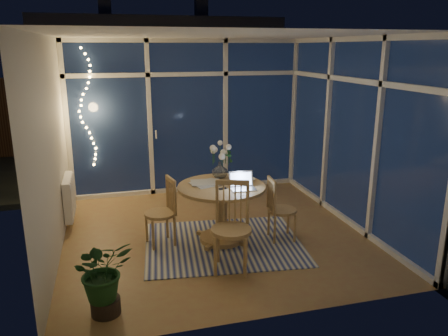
{
  "coord_description": "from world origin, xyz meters",
  "views": [
    {
      "loc": [
        -1.33,
        -5.35,
        2.45
      ],
      "look_at": [
        0.18,
        0.25,
        0.85
      ],
      "focal_mm": 35.0,
      "sensor_mm": 36.0,
      "label": 1
    }
  ],
  "objects_px": {
    "dining_table": "(222,214)",
    "chair_right": "(282,209)",
    "chair_left": "(160,212)",
    "chair_front": "(231,228)",
    "laptop": "(243,181)",
    "potted_plant": "(103,278)",
    "flower_vase": "(220,170)"
  },
  "relations": [
    {
      "from": "dining_table",
      "to": "chair_front",
      "type": "relative_size",
      "value": 1.08
    },
    {
      "from": "dining_table",
      "to": "chair_right",
      "type": "xyz_separation_m",
      "value": [
        0.78,
        -0.15,
        0.05
      ]
    },
    {
      "from": "chair_front",
      "to": "laptop",
      "type": "distance_m",
      "value": 0.73
    },
    {
      "from": "chair_right",
      "to": "chair_front",
      "type": "height_order",
      "value": "chair_front"
    },
    {
      "from": "chair_left",
      "to": "chair_front",
      "type": "relative_size",
      "value": 0.86
    },
    {
      "from": "chair_left",
      "to": "potted_plant",
      "type": "distance_m",
      "value": 1.56
    },
    {
      "from": "chair_left",
      "to": "laptop",
      "type": "height_order",
      "value": "laptop"
    },
    {
      "from": "laptop",
      "to": "flower_vase",
      "type": "relative_size",
      "value": 1.45
    },
    {
      "from": "potted_plant",
      "to": "chair_front",
      "type": "bearing_deg",
      "value": 20.13
    },
    {
      "from": "dining_table",
      "to": "chair_left",
      "type": "xyz_separation_m",
      "value": [
        -0.78,
        0.1,
        0.06
      ]
    },
    {
      "from": "laptop",
      "to": "flower_vase",
      "type": "xyz_separation_m",
      "value": [
        -0.15,
        0.55,
        -0.01
      ]
    },
    {
      "from": "dining_table",
      "to": "laptop",
      "type": "relative_size",
      "value": 3.68
    },
    {
      "from": "chair_right",
      "to": "chair_left",
      "type": "bearing_deg",
      "value": 85.07
    },
    {
      "from": "chair_front",
      "to": "potted_plant",
      "type": "height_order",
      "value": "chair_front"
    },
    {
      "from": "potted_plant",
      "to": "flower_vase",
      "type": "bearing_deg",
      "value": 46.41
    },
    {
      "from": "chair_front",
      "to": "chair_left",
      "type": "bearing_deg",
      "value": 147.6
    },
    {
      "from": "laptop",
      "to": "potted_plant",
      "type": "distance_m",
      "value": 2.06
    },
    {
      "from": "chair_right",
      "to": "flower_vase",
      "type": "distance_m",
      "value": 0.97
    },
    {
      "from": "flower_vase",
      "to": "chair_front",
      "type": "bearing_deg",
      "value": -98.06
    },
    {
      "from": "dining_table",
      "to": "potted_plant",
      "type": "relative_size",
      "value": 1.47
    },
    {
      "from": "dining_table",
      "to": "chair_right",
      "type": "distance_m",
      "value": 0.79
    },
    {
      "from": "chair_left",
      "to": "potted_plant",
      "type": "xyz_separation_m",
      "value": [
        -0.7,
        -1.39,
        -0.07
      ]
    },
    {
      "from": "flower_vase",
      "to": "potted_plant",
      "type": "bearing_deg",
      "value": -133.59
    },
    {
      "from": "chair_left",
      "to": "laptop",
      "type": "bearing_deg",
      "value": 60.68
    },
    {
      "from": "dining_table",
      "to": "laptop",
      "type": "xyz_separation_m",
      "value": [
        0.22,
        -0.22,
        0.49
      ]
    },
    {
      "from": "dining_table",
      "to": "potted_plant",
      "type": "bearing_deg",
      "value": -138.87
    },
    {
      "from": "chair_front",
      "to": "laptop",
      "type": "bearing_deg",
      "value": 80.53
    },
    {
      "from": "dining_table",
      "to": "chair_left",
      "type": "distance_m",
      "value": 0.79
    },
    {
      "from": "potted_plant",
      "to": "laptop",
      "type": "bearing_deg",
      "value": 32.21
    },
    {
      "from": "chair_left",
      "to": "chair_front",
      "type": "height_order",
      "value": "chair_front"
    },
    {
      "from": "dining_table",
      "to": "flower_vase",
      "type": "height_order",
      "value": "flower_vase"
    },
    {
      "from": "chair_right",
      "to": "potted_plant",
      "type": "relative_size",
      "value": 1.13
    }
  ]
}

